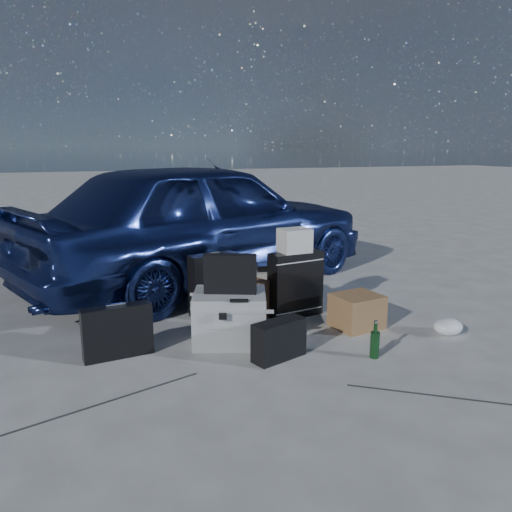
{
  "coord_description": "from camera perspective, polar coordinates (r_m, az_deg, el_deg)",
  "views": [
    {
      "loc": [
        -1.37,
        -3.4,
        1.55
      ],
      "look_at": [
        0.18,
        0.85,
        0.56
      ],
      "focal_mm": 35.0,
      "sensor_mm": 36.0,
      "label": 1
    }
  ],
  "objects": [
    {
      "name": "kraft_bag",
      "position": [
        4.55,
        -0.35,
        -5.13
      ],
      "size": [
        0.31,
        0.26,
        0.36
      ],
      "primitive_type": "cube",
      "rotation": [
        0.0,
        0.0,
        0.43
      ],
      "color": "#905F3F",
      "rests_on": "ground"
    },
    {
      "name": "suitcase_right",
      "position": [
        4.64,
        4.53,
        -3.22
      ],
      "size": [
        0.53,
        0.26,
        0.61
      ],
      "primitive_type": "cube",
      "rotation": [
        0.0,
        0.0,
        0.16
      ],
      "color": "black",
      "rests_on": "ground"
    },
    {
      "name": "ground",
      "position": [
        3.98,
        1.82,
        -10.54
      ],
      "size": [
        60.0,
        60.0,
        0.0
      ],
      "primitive_type": "plane",
      "color": "beige",
      "rests_on": "ground"
    },
    {
      "name": "cardboard_box",
      "position": [
        4.47,
        11.46,
        -6.19
      ],
      "size": [
        0.44,
        0.4,
        0.29
      ],
      "primitive_type": "cube",
      "rotation": [
        0.0,
        0.0,
        0.16
      ],
      "color": "#8E5F3E",
      "rests_on": "ground"
    },
    {
      "name": "plastic_bag",
      "position": [
        4.53,
        21.09,
        -7.53
      ],
      "size": [
        0.28,
        0.24,
        0.14
      ],
      "primitive_type": "ellipsoid",
      "rotation": [
        0.0,
        0.0,
        0.11
      ],
      "color": "white",
      "rests_on": "ground"
    },
    {
      "name": "suitcase_left",
      "position": [
        4.69,
        -4.9,
        -3.26
      ],
      "size": [
        0.47,
        0.25,
        0.58
      ],
      "primitive_type": "cube",
      "rotation": [
        0.0,
        0.0,
        0.22
      ],
      "color": "black",
      "rests_on": "ground"
    },
    {
      "name": "briefcase",
      "position": [
        3.9,
        -15.54,
        -8.34
      ],
      "size": [
        0.52,
        0.18,
        0.4
      ],
      "primitive_type": "cube",
      "rotation": [
        0.0,
        0.0,
        0.13
      ],
      "color": "black",
      "rests_on": "ground"
    },
    {
      "name": "laptop_bag",
      "position": [
        3.94,
        -2.96,
        -2.05
      ],
      "size": [
        0.42,
        0.26,
        0.31
      ],
      "primitive_type": "cube",
      "rotation": [
        0.0,
        0.0,
        -0.4
      ],
      "color": "black",
      "rests_on": "pelican_case"
    },
    {
      "name": "car",
      "position": [
        5.74,
        -6.02,
        3.99
      ],
      "size": [
        4.54,
        3.18,
        1.43
      ],
      "primitive_type": "imported",
      "rotation": [
        0.0,
        0.0,
        1.97
      ],
      "color": "navy",
      "rests_on": "ground"
    },
    {
      "name": "duffel_bag",
      "position": [
        4.93,
        1.17,
        -4.1
      ],
      "size": [
        0.65,
        0.41,
        0.3
      ],
      "primitive_type": "cube",
      "rotation": [
        0.0,
        0.0,
        -0.28
      ],
      "color": "black",
      "rests_on": "ground"
    },
    {
      "name": "flat_box_white",
      "position": [
        4.87,
        1.43,
        -2.01
      ],
      "size": [
        0.49,
        0.41,
        0.08
      ],
      "primitive_type": "cube",
      "rotation": [
        0.0,
        0.0,
        -0.2
      ],
      "color": "silver",
      "rests_on": "duffel_bag"
    },
    {
      "name": "white_carton",
      "position": [
        4.56,
        4.43,
        1.79
      ],
      "size": [
        0.28,
        0.23,
        0.22
      ],
      "primitive_type": "cube",
      "rotation": [
        0.0,
        0.0,
        0.07
      ],
      "color": "silver",
      "rests_on": "suitcase_right"
    },
    {
      "name": "green_bottle",
      "position": [
        3.88,
        13.44,
        -9.34
      ],
      "size": [
        0.08,
        0.08,
        0.28
      ],
      "primitive_type": "cylinder",
      "rotation": [
        0.0,
        0.0,
        0.21
      ],
      "color": "black",
      "rests_on": "ground"
    },
    {
      "name": "messenger_bag",
      "position": [
        3.76,
        2.64,
        -9.55
      ],
      "size": [
        0.45,
        0.29,
        0.29
      ],
      "primitive_type": "cube",
      "rotation": [
        0.0,
        0.0,
        0.34
      ],
      "color": "black",
      "rests_on": "ground"
    },
    {
      "name": "flat_box_black",
      "position": [
        4.86,
        1.6,
        -1.23
      ],
      "size": [
        0.3,
        0.24,
        0.06
      ],
      "primitive_type": "cube",
      "rotation": [
        0.0,
        0.0,
        -0.21
      ],
      "color": "black",
      "rests_on": "flat_box_white"
    },
    {
      "name": "pelican_case",
      "position": [
        4.05,
        -3.01,
        -7.0
      ],
      "size": [
        0.69,
        0.63,
        0.41
      ],
      "primitive_type": "cube",
      "rotation": [
        0.0,
        0.0,
        -0.33
      ],
      "color": "#AFB3B5",
      "rests_on": "ground"
    }
  ]
}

